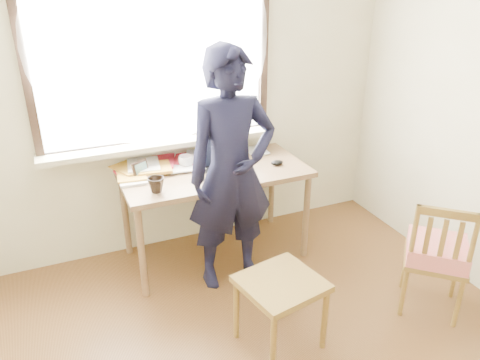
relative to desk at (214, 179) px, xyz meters
name	(u,v)px	position (x,y,z in m)	size (l,w,h in m)	color
room_shell	(296,108)	(-0.14, -1.43, 0.95)	(3.52, 4.02, 2.61)	beige
desk	(214,179)	(0.00, 0.00, 0.00)	(1.42, 0.71, 0.76)	brown
laptop	(227,162)	(0.09, -0.03, 0.14)	(0.39, 0.33, 0.24)	black
mug_white	(186,161)	(-0.18, 0.14, 0.12)	(0.12, 0.12, 0.09)	white
mug_dark	(156,185)	(-0.50, -0.20, 0.13)	(0.12, 0.12, 0.11)	black
mouse	(277,163)	(0.49, -0.10, 0.10)	(0.10, 0.07, 0.04)	black
desk_clutter	(171,162)	(-0.28, 0.22, 0.11)	(0.87, 0.52, 0.06)	white
book_a	(160,165)	(-0.36, 0.23, 0.09)	(0.19, 0.25, 0.02)	white
book_b	(248,152)	(0.38, 0.22, 0.09)	(0.16, 0.22, 0.02)	white
picture_frame	(140,170)	(-0.54, 0.10, 0.13)	(0.13, 0.08, 0.11)	black
work_chair	(281,291)	(0.02, -1.09, -0.28)	(0.54, 0.52, 0.47)	olive
side_chair	(437,253)	(1.12, -1.20, -0.23)	(0.55, 0.54, 0.85)	olive
person	(232,172)	(0.01, -0.34, 0.19)	(0.64, 0.42, 1.75)	black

